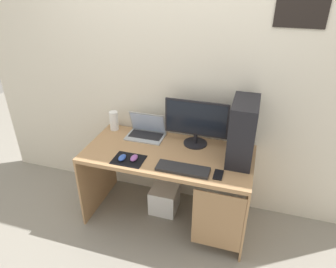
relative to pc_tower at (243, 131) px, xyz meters
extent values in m
plane|color=gray|center=(-0.60, -0.08, -0.99)|extent=(8.00, 8.00, 0.00)
cube|color=beige|center=(-0.60, 0.30, 0.31)|extent=(4.00, 0.04, 2.60)
cube|color=black|center=(0.28, 0.27, 0.89)|extent=(0.36, 0.01, 0.26)
cube|color=#A37A51|center=(-0.60, -0.08, -0.28)|extent=(1.45, 0.69, 0.03)
cube|color=#A37A51|center=(-1.31, -0.08, -0.64)|extent=(0.02, 0.69, 0.69)
cube|color=#A37A51|center=(0.12, -0.08, -0.64)|extent=(0.02, 0.69, 0.69)
cube|color=#96704B|center=(-0.09, -0.42, -0.60)|extent=(0.40, 0.01, 0.56)
cube|color=black|center=(0.00, 0.00, 0.00)|extent=(0.20, 0.40, 0.52)
cylinder|color=black|center=(-0.40, 0.13, -0.25)|extent=(0.21, 0.21, 0.01)
cylinder|color=black|center=(-0.40, 0.13, -0.20)|extent=(0.04, 0.04, 0.09)
cube|color=black|center=(-0.40, 0.12, 0.00)|extent=(0.55, 0.02, 0.32)
cube|color=black|center=(-0.40, 0.11, 0.00)|extent=(0.52, 0.00, 0.29)
cube|color=#9EA3A8|center=(-0.88, 0.11, -0.25)|extent=(0.35, 0.22, 0.01)
cube|color=black|center=(-0.88, 0.13, -0.24)|extent=(0.31, 0.14, 0.00)
cube|color=#9EA3A8|center=(-0.88, 0.19, -0.14)|extent=(0.35, 0.07, 0.21)
cube|color=#ADC1E5|center=(-0.88, 0.18, -0.14)|extent=(0.32, 0.06, 0.19)
cylinder|color=white|center=(-1.22, 0.17, -0.16)|extent=(0.08, 0.08, 0.19)
cube|color=#232326|center=(-0.41, -0.30, -0.25)|extent=(0.42, 0.14, 0.02)
cube|color=black|center=(-0.87, -0.29, -0.26)|extent=(0.26, 0.20, 0.00)
ellipsoid|color=#8C4C99|center=(-0.83, -0.28, -0.24)|extent=(0.06, 0.10, 0.03)
ellipsoid|color=#2D51B2|center=(-0.92, -0.31, -0.24)|extent=(0.06, 0.10, 0.03)
cube|color=black|center=(-0.13, -0.29, -0.25)|extent=(0.07, 0.13, 0.01)
cube|color=white|center=(-0.66, 0.00, -0.86)|extent=(0.25, 0.25, 0.25)
camera|label=1|loc=(0.06, -2.22, 1.16)|focal=32.83mm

